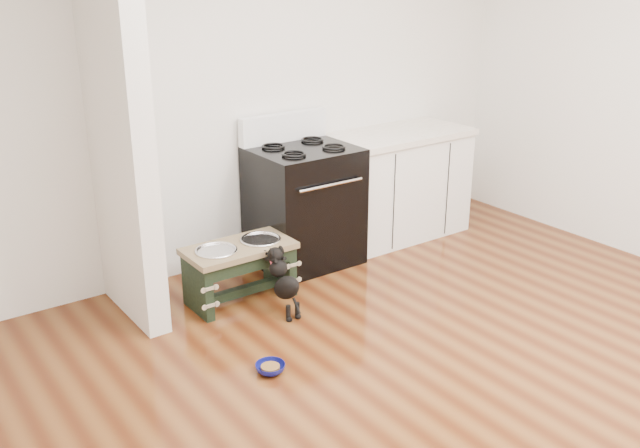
# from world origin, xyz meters

# --- Properties ---
(ground) EXTENTS (5.00, 5.00, 0.00)m
(ground) POSITION_xyz_m (0.00, 0.00, 0.00)
(ground) COLOR #481F0C
(ground) RESTS_ON ground
(room_shell) EXTENTS (5.00, 5.00, 5.00)m
(room_shell) POSITION_xyz_m (0.00, 0.00, 1.62)
(room_shell) COLOR silver
(room_shell) RESTS_ON ground
(partition_wall) EXTENTS (0.15, 0.80, 2.70)m
(partition_wall) POSITION_xyz_m (-1.18, 2.10, 1.35)
(partition_wall) COLOR silver
(partition_wall) RESTS_ON ground
(oven_range) EXTENTS (0.76, 0.69, 1.14)m
(oven_range) POSITION_xyz_m (0.25, 2.16, 0.48)
(oven_range) COLOR black
(oven_range) RESTS_ON ground
(cabinet_run) EXTENTS (1.24, 0.64, 0.91)m
(cabinet_run) POSITION_xyz_m (1.23, 2.18, 0.45)
(cabinet_run) COLOR white
(cabinet_run) RESTS_ON ground
(dog_feeder) EXTENTS (0.75, 0.40, 0.43)m
(dog_feeder) POSITION_xyz_m (-0.50, 1.84, 0.29)
(dog_feeder) COLOR black
(dog_feeder) RESTS_ON ground
(puppy) EXTENTS (0.13, 0.38, 0.46)m
(puppy) POSITION_xyz_m (-0.37, 1.50, 0.25)
(puppy) COLOR black
(puppy) RESTS_ON ground
(floor_bowl) EXTENTS (0.21, 0.21, 0.05)m
(floor_bowl) POSITION_xyz_m (-0.84, 0.92, 0.03)
(floor_bowl) COLOR navy
(floor_bowl) RESTS_ON ground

